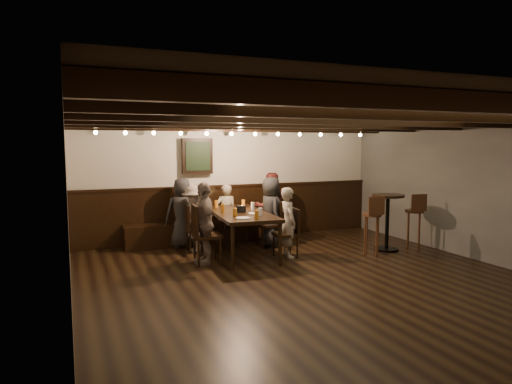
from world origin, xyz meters
name	(u,v)px	position (x,y,z in m)	size (l,w,h in m)	color
room	(242,194)	(-0.29, 2.21, 1.07)	(7.00, 7.00, 7.00)	black
dining_table	(240,215)	(-0.39, 2.05, 0.71)	(1.09, 2.13, 0.77)	black
chair_left_near	(196,237)	(-1.07, 2.56, 0.27)	(0.43, 0.43, 0.88)	black
chair_left_far	(206,246)	(-1.14, 1.66, 0.30)	(0.49, 0.49, 0.99)	black
chair_right_near	(269,232)	(0.37, 2.44, 0.27)	(0.44, 0.44, 0.89)	black
chair_right_far	(286,242)	(0.29, 1.55, 0.26)	(0.42, 0.42, 0.86)	black
person_bench_left	(182,212)	(-1.21, 3.02, 0.68)	(0.66, 0.43, 1.35)	#262629
person_bench_centre	(226,213)	(-0.30, 3.10, 0.59)	(0.43, 0.28, 1.19)	gray
person_bench_right	(270,207)	(0.58, 2.88, 0.71)	(0.69, 0.53, 1.41)	maroon
person_left_near	(194,219)	(-1.10, 2.56, 0.62)	(0.80, 0.46, 1.24)	gray
person_left_far	(204,223)	(-1.17, 1.67, 0.68)	(0.80, 0.33, 1.37)	gray
person_right_near	(271,212)	(0.40, 2.44, 0.68)	(0.66, 0.43, 1.36)	black
person_right_far	(288,222)	(0.32, 1.54, 0.62)	(0.45, 0.30, 1.24)	gray
pint_a	(216,204)	(-0.61, 2.77, 0.84)	(0.07, 0.07, 0.14)	#BF7219
pint_b	(243,203)	(-0.08, 2.68, 0.84)	(0.07, 0.07, 0.14)	#BF7219
pint_c	(223,208)	(-0.68, 2.18, 0.84)	(0.07, 0.07, 0.14)	#BF7219
pint_d	(253,206)	(-0.07, 2.23, 0.84)	(0.07, 0.07, 0.14)	silver
pint_e	(235,212)	(-0.64, 1.62, 0.84)	(0.07, 0.07, 0.14)	#BF7219
pint_f	(260,212)	(-0.23, 1.49, 0.84)	(0.07, 0.07, 0.14)	silver
pint_g	(257,215)	(-0.40, 1.25, 0.84)	(0.07, 0.07, 0.14)	#BF7219
plate_near	(243,218)	(-0.59, 1.37, 0.78)	(0.24, 0.24, 0.01)	white
plate_far	(255,214)	(-0.23, 1.74, 0.78)	(0.24, 0.24, 0.01)	white
condiment_caddy	(241,209)	(-0.39, 2.00, 0.83)	(0.15, 0.10, 0.12)	black
candle	(242,208)	(-0.24, 2.34, 0.80)	(0.05, 0.05, 0.05)	beige
high_top_table	(387,214)	(2.26, 1.28, 0.70)	(0.60, 0.60, 1.06)	black
bar_stool_left	(372,233)	(1.76, 1.07, 0.40)	(0.35, 0.37, 1.07)	#382311
bar_stool_right	(414,229)	(2.76, 1.12, 0.40)	(0.35, 0.37, 1.07)	#382311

